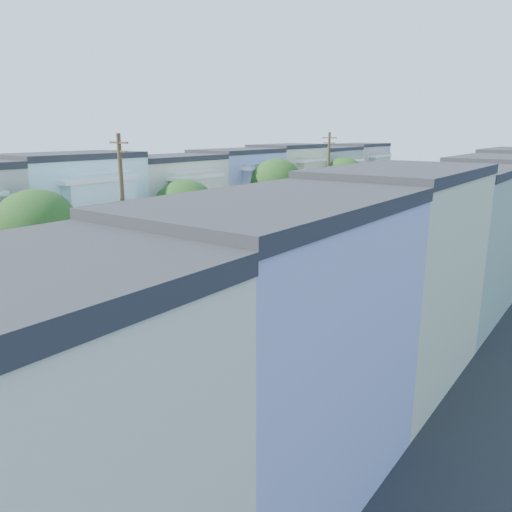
{
  "coord_description": "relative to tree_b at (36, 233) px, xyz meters",
  "views": [
    {
      "loc": [
        18.26,
        -17.48,
        10.28
      ],
      "look_at": [
        -0.86,
        8.33,
        2.2
      ],
      "focal_mm": 35.0,
      "sensor_mm": 36.0,
      "label": 1
    }
  ],
  "objects": [
    {
      "name": "ground",
      "position": [
        6.3,
        3.75,
        -5.05
      ],
      "size": [
        160.0,
        160.0,
        0.0
      ],
      "primitive_type": "plane",
      "color": "black",
      "rests_on": "ground"
    },
    {
      "name": "road_slab",
      "position": [
        6.3,
        18.75,
        -5.04
      ],
      "size": [
        12.0,
        70.0,
        0.02
      ],
      "primitive_type": "cube",
      "color": "black",
      "rests_on": "ground"
    },
    {
      "name": "curb_left",
      "position": [
        0.25,
        18.75,
        -4.97
      ],
      "size": [
        0.3,
        70.0,
        0.15
      ],
      "primitive_type": "cube",
      "color": "gray",
      "rests_on": "ground"
    },
    {
      "name": "curb_right",
      "position": [
        12.35,
        18.75,
        -4.97
      ],
      "size": [
        0.3,
        70.0,
        0.15
      ],
      "primitive_type": "cube",
      "color": "gray",
      "rests_on": "ground"
    },
    {
      "name": "sidewalk_left",
      "position": [
        -1.05,
        18.75,
        -4.97
      ],
      "size": [
        2.6,
        70.0,
        0.15
      ],
      "primitive_type": "cube",
      "color": "gray",
      "rests_on": "ground"
    },
    {
      "name": "sidewalk_right",
      "position": [
        13.65,
        18.75,
        -4.97
      ],
      "size": [
        2.6,
        70.0,
        0.15
      ],
      "primitive_type": "cube",
      "color": "gray",
      "rests_on": "ground"
    },
    {
      "name": "centerline",
      "position": [
        6.3,
        18.75,
        -5.05
      ],
      "size": [
        0.12,
        70.0,
        0.01
      ],
      "primitive_type": "cube",
      "color": "gold",
      "rests_on": "ground"
    },
    {
      "name": "townhouse_row_left",
      "position": [
        -4.85,
        18.75,
        -5.05
      ],
      "size": [
        5.0,
        70.0,
        8.5
      ],
      "primitive_type": "cube",
      "color": "gray",
      "rests_on": "ground"
    },
    {
      "name": "townhouse_row_right",
      "position": [
        17.45,
        18.75,
        -5.05
      ],
      "size": [
        5.0,
        70.0,
        8.5
      ],
      "primitive_type": "cube",
      "color": "gray",
      "rests_on": "ground"
    },
    {
      "name": "tree_b",
      "position": [
        0.0,
        0.0,
        0.0
      ],
      "size": [
        4.61,
        4.61,
        7.38
      ],
      "color": "black",
      "rests_on": "ground"
    },
    {
      "name": "tree_c",
      "position": [
        0.0,
        11.01,
        -0.34
      ],
      "size": [
        4.63,
        4.63,
        7.04
      ],
      "color": "black",
      "rests_on": "ground"
    },
    {
      "name": "tree_d",
      "position": [
        -0.0,
        22.3,
        0.57
      ],
      "size": [
        4.7,
        4.7,
        8.0
      ],
      "color": "black",
      "rests_on": "ground"
    },
    {
      "name": "tree_e",
      "position": [
        0.0,
        35.15,
        0.15
      ],
      "size": [
        4.7,
        4.7,
        7.57
      ],
      "color": "black",
      "rests_on": "ground"
    },
    {
      "name": "tree_far_r",
      "position": [
        13.2,
        34.6,
        -1.36
      ],
      "size": [
        3.1,
        3.1,
        5.28
      ],
      "color": "black",
      "rests_on": "ground"
    },
    {
      "name": "utility_pole_near",
      "position": [
        0.0,
        5.75,
        0.1
      ],
      "size": [
        1.6,
        0.26,
        10.0
      ],
      "color": "#42301E",
      "rests_on": "ground"
    },
    {
      "name": "utility_pole_far",
      "position": [
        0.0,
        31.75,
        0.1
      ],
      "size": [
        1.6,
        0.26,
        10.0
      ],
      "color": "#42301E",
      "rests_on": "ground"
    },
    {
      "name": "fedex_truck",
      "position": [
        7.52,
        6.0,
        -3.34
      ],
      "size": [
        2.45,
        6.37,
        3.06
      ],
      "rotation": [
        0.0,
        0.0,
        0.13
      ],
      "color": "white",
      "rests_on": "ground"
    },
    {
      "name": "lead_sedan",
      "position": [
        8.71,
        12.12,
        -4.29
      ],
      "size": [
        2.2,
        5.08,
        1.51
      ],
      "primitive_type": "imported",
      "rotation": [
        0.0,
        0.0,
        0.02
      ],
      "color": "black",
      "rests_on": "ground"
    },
    {
      "name": "parked_left_c",
      "position": [
        1.4,
        3.44,
        -4.39
      ],
      "size": [
        2.57,
        4.89,
        1.31
      ],
      "primitive_type": "imported",
      "rotation": [
        0.0,
        0.0,
        -0.09
      ],
      "color": "#9095A1",
      "rests_on": "ground"
    },
    {
      "name": "parked_left_d",
      "position": [
        1.4,
        14.69,
        -4.39
      ],
      "size": [
        1.44,
        3.97,
        1.32
      ],
      "primitive_type": "imported",
      "rotation": [
        0.0,
        0.0,
        0.01
      ],
      "color": "#540515",
      "rests_on": "ground"
    },
    {
      "name": "parked_right_a",
      "position": [
        11.2,
        -3.17,
        -4.34
      ],
      "size": [
        1.95,
        4.45,
        1.41
      ],
      "primitive_type": "imported",
      "rotation": [
        0.0,
        0.0,
        -0.07
      ],
      "color": "#31343B",
      "rests_on": "ground"
    },
    {
      "name": "parked_right_b",
      "position": [
        11.2,
        1.86,
        -4.43
      ],
      "size": [
        1.86,
        4.16,
        1.23
      ],
      "primitive_type": "imported",
      "rotation": [
        0.0,
        0.0,
        0.03
      ],
      "color": "#B2B0C5",
      "rests_on": "ground"
    },
    {
      "name": "parked_right_c",
      "position": [
        11.2,
        20.81,
        -4.37
      ],
      "size": [
        1.61,
        4.14,
        1.36
      ],
      "primitive_type": "imported",
      "rotation": [
        0.0,
        0.0,
        0.04
      ],
      "color": "black",
      "rests_on": "ground"
    },
    {
      "name": "parked_right_d",
      "position": [
        11.2,
        32.34,
        -4.32
      ],
      "size": [
        2.45,
        5.01,
        1.45
      ],
      "primitive_type": "imported",
      "rotation": [
        0.0,
        0.0,
        -0.09
      ],
      "color": "black",
      "rests_on": "ground"
    }
  ]
}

